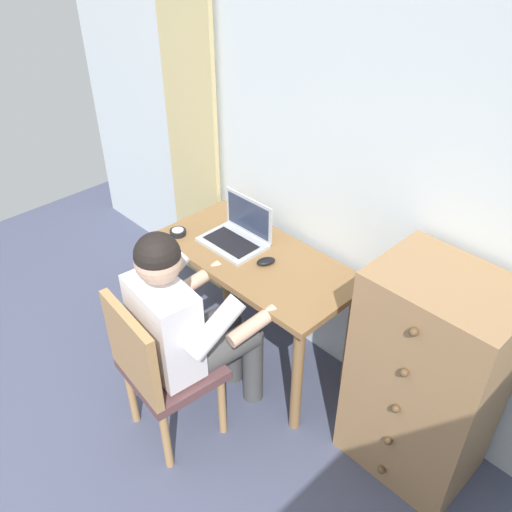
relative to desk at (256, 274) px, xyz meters
name	(u,v)px	position (x,y,z in m)	size (l,w,h in m)	color
wall_back	(353,162)	(0.30, 0.34, 0.65)	(4.80, 0.05, 2.50)	silver
curtain_panel	(192,133)	(-0.84, 0.27, 0.47)	(0.46, 0.03, 2.14)	#CCB77A
desk	(256,274)	(0.00, 0.00, 0.00)	(1.12, 0.54, 0.72)	olive
dresser	(426,379)	(1.01, 0.06, -0.06)	(0.58, 0.47, 1.09)	#9E754C
chair	(158,367)	(0.08, -0.71, -0.12)	(0.46, 0.44, 0.87)	brown
person_seated	(188,321)	(0.09, -0.53, 0.06)	(0.57, 0.61, 1.19)	#4C4C4C
laptop	(238,233)	(-0.17, 0.02, 0.17)	(0.34, 0.25, 0.24)	#B7BABF
computer_mouse	(266,261)	(0.08, -0.01, 0.14)	(0.06, 0.10, 0.03)	black
desk_clock	(178,232)	(-0.45, -0.17, 0.14)	(0.09, 0.09, 0.03)	black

